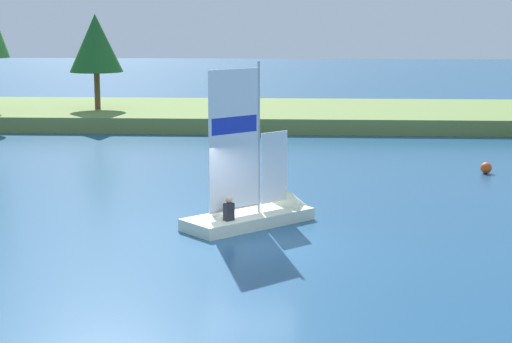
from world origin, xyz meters
TOP-DOWN VIEW (x-y plane):
  - ground_plane at (0.00, 0.00)m, footprint 200.00×200.00m
  - shore_bank at (0.00, 27.35)m, footprint 80.00×11.36m
  - shoreline_tree_centre at (-10.59, 26.26)m, footprint 3.09×3.09m
  - sailboat at (0.40, 2.73)m, footprint 4.36×4.22m
  - channel_buoy at (8.77, 11.15)m, footprint 0.45×0.45m

SIDE VIEW (x-z plane):
  - ground_plane at x=0.00m, z-range 0.00..0.00m
  - channel_buoy at x=8.77m, z-range 0.00..0.45m
  - sailboat at x=0.40m, z-range -2.35..3.08m
  - shore_bank at x=0.00m, z-range 0.00..0.84m
  - shoreline_tree_centre at x=-10.59m, z-range 1.89..7.36m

